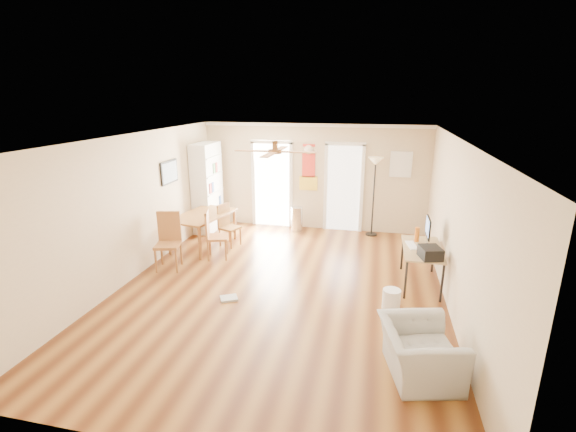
% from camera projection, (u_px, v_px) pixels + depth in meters
% --- Properties ---
extents(floor, '(7.00, 7.00, 0.00)m').
position_uv_depth(floor, '(281.00, 289.00, 7.10)').
color(floor, brown).
rests_on(floor, ground).
extents(ceiling, '(5.50, 7.00, 0.00)m').
position_uv_depth(ceiling, '(280.00, 138.00, 6.36)').
color(ceiling, silver).
rests_on(ceiling, floor).
extents(wall_back, '(5.50, 0.04, 2.60)m').
position_uv_depth(wall_back, '(314.00, 177.00, 10.01)').
color(wall_back, beige).
rests_on(wall_back, floor).
extents(wall_front, '(5.50, 0.04, 2.60)m').
position_uv_depth(wall_front, '(183.00, 334.00, 3.46)').
color(wall_front, beige).
rests_on(wall_front, floor).
extents(wall_left, '(0.04, 7.00, 2.60)m').
position_uv_depth(wall_left, '(132.00, 208.00, 7.31)').
color(wall_left, beige).
rests_on(wall_left, floor).
extents(wall_right, '(0.04, 7.00, 2.60)m').
position_uv_depth(wall_right, '(456.00, 229.00, 6.16)').
color(wall_right, beige).
rests_on(wall_right, floor).
extents(crown_molding, '(5.50, 7.00, 0.08)m').
position_uv_depth(crown_molding, '(280.00, 141.00, 6.37)').
color(crown_molding, white).
rests_on(crown_molding, wall_back).
extents(kitchen_doorway, '(0.90, 0.10, 2.10)m').
position_uv_depth(kitchen_doorway, '(272.00, 185.00, 10.28)').
color(kitchen_doorway, white).
rests_on(kitchen_doorway, wall_back).
extents(bathroom_doorway, '(0.80, 0.10, 2.10)m').
position_uv_depth(bathroom_doorway, '(344.00, 189.00, 9.91)').
color(bathroom_doorway, white).
rests_on(bathroom_doorway, wall_back).
extents(wall_decal, '(0.46, 0.03, 1.10)m').
position_uv_depth(wall_decal, '(309.00, 167.00, 9.94)').
color(wall_decal, red).
rests_on(wall_decal, wall_back).
extents(ac_grille, '(0.50, 0.04, 0.60)m').
position_uv_depth(ac_grille, '(401.00, 164.00, 9.44)').
color(ac_grille, white).
rests_on(ac_grille, wall_back).
extents(framed_poster, '(0.04, 0.66, 0.48)m').
position_uv_depth(framed_poster, '(169.00, 172.00, 8.49)').
color(framed_poster, black).
rests_on(framed_poster, wall_left).
extents(ceiling_fan, '(1.24, 1.24, 0.20)m').
position_uv_depth(ceiling_fan, '(275.00, 151.00, 6.13)').
color(ceiling_fan, '#593819').
rests_on(ceiling_fan, ceiling).
extents(bookshelf, '(0.67, 1.05, 2.15)m').
position_uv_depth(bookshelf, '(207.00, 187.00, 9.93)').
color(bookshelf, silver).
rests_on(bookshelf, floor).
extents(dining_table, '(1.16, 1.63, 0.74)m').
position_uv_depth(dining_table, '(204.00, 230.00, 8.99)').
color(dining_table, '#8F5E2E').
rests_on(dining_table, floor).
extents(dining_chair_right_a, '(0.49, 0.49, 0.93)m').
position_uv_depth(dining_chair_right_a, '(230.00, 226.00, 9.02)').
color(dining_chair_right_a, '#A06B33').
rests_on(dining_chair_right_a, floor).
extents(dining_chair_right_b, '(0.52, 0.52, 1.01)m').
position_uv_depth(dining_chair_right_b, '(217.00, 235.00, 8.32)').
color(dining_chair_right_b, '#A15E34').
rests_on(dining_chair_right_b, floor).
extents(dining_chair_near, '(0.54, 0.54, 1.09)m').
position_uv_depth(dining_chair_near, '(168.00, 242.00, 7.78)').
color(dining_chair_near, '#A26834').
rests_on(dining_chair_near, floor).
extents(trash_can, '(0.36, 0.36, 0.61)m').
position_uv_depth(trash_can, '(297.00, 219.00, 10.04)').
color(trash_can, silver).
rests_on(trash_can, floor).
extents(torchiere_lamp, '(0.44, 0.44, 1.88)m').
position_uv_depth(torchiere_lamp, '(373.00, 197.00, 9.56)').
color(torchiere_lamp, black).
rests_on(torchiere_lamp, floor).
extents(computer_desk, '(0.65, 1.29, 0.69)m').
position_uv_depth(computer_desk, '(421.00, 266.00, 7.18)').
color(computer_desk, tan).
rests_on(computer_desk, floor).
extents(imac, '(0.12, 0.52, 0.48)m').
position_uv_depth(imac, '(428.00, 231.00, 7.22)').
color(imac, black).
rests_on(imac, computer_desk).
extents(keyboard, '(0.21, 0.45, 0.02)m').
position_uv_depth(keyboard, '(412.00, 245.00, 7.17)').
color(keyboard, white).
rests_on(keyboard, computer_desk).
extents(printer, '(0.40, 0.44, 0.19)m').
position_uv_depth(printer, '(430.00, 253.00, 6.60)').
color(printer, black).
rests_on(printer, computer_desk).
extents(orange_bottle, '(0.11, 0.11, 0.26)m').
position_uv_depth(orange_bottle, '(417.00, 234.00, 7.35)').
color(orange_bottle, '#CE6012').
rests_on(orange_bottle, computer_desk).
extents(wastebasket_a, '(0.29, 0.29, 0.32)m').
position_uv_depth(wastebasket_a, '(391.00, 299.00, 6.40)').
color(wastebasket_a, white).
rests_on(wastebasket_a, floor).
extents(floor_cloth, '(0.34, 0.32, 0.04)m').
position_uv_depth(floor_cloth, '(229.00, 298.00, 6.72)').
color(floor_cloth, '#A2A29D').
rests_on(floor_cloth, floor).
extents(armchair, '(1.05, 1.14, 0.63)m').
position_uv_depth(armchair, '(419.00, 352.00, 4.84)').
color(armchair, '#A3A39E').
rests_on(armchair, floor).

